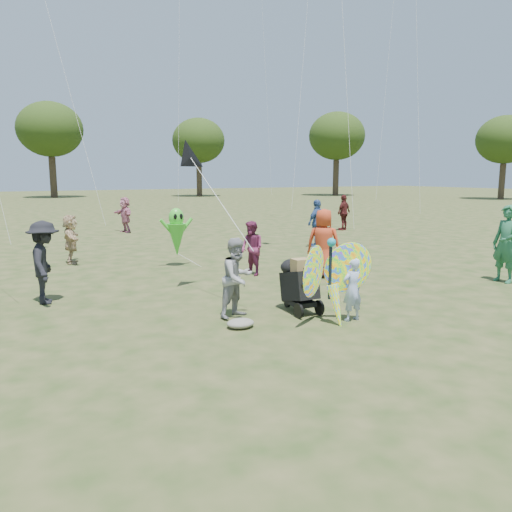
# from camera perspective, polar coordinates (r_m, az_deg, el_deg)

# --- Properties ---
(ground) EXTENTS (160.00, 160.00, 0.00)m
(ground) POSITION_cam_1_polar(r_m,az_deg,el_deg) (9.07, 5.66, -8.15)
(ground) COLOR #51592B
(ground) RESTS_ON ground
(child_girl) EXTENTS (0.44, 0.29, 1.19)m
(child_girl) POSITION_cam_1_polar(r_m,az_deg,el_deg) (9.47, 10.95, -3.78)
(child_girl) COLOR #9DAFDE
(child_girl) RESTS_ON ground
(adult_man) EXTENTS (0.90, 0.81, 1.53)m
(adult_man) POSITION_cam_1_polar(r_m,az_deg,el_deg) (9.51, -2.14, -2.51)
(adult_man) COLOR gray
(adult_man) RESTS_ON ground
(grey_bag) EXTENTS (0.51, 0.42, 0.16)m
(grey_bag) POSITION_cam_1_polar(r_m,az_deg,el_deg) (9.01, -1.79, -7.69)
(grey_bag) COLOR gray
(grey_bag) RESTS_ON ground
(crowd_a) EXTENTS (1.05, 1.03, 1.82)m
(crowd_a) POSITION_cam_1_polar(r_m,az_deg,el_deg) (13.31, 7.72, 1.47)
(crowd_a) COLOR #B93A1D
(crowd_a) RESTS_ON ground
(crowd_b) EXTENTS (0.83, 1.23, 1.76)m
(crowd_b) POSITION_cam_1_polar(r_m,az_deg,el_deg) (11.40, -23.02, -0.67)
(crowd_b) COLOR black
(crowd_b) RESTS_ON ground
(crowd_c) EXTENTS (1.12, 0.73, 1.77)m
(crowd_c) POSITION_cam_1_polar(r_m,az_deg,el_deg) (19.00, 7.02, 3.76)
(crowd_c) COLOR #33518C
(crowd_c) RESTS_ON ground
(crowd_d) EXTENTS (0.64, 1.44, 1.50)m
(crowd_d) POSITION_cam_1_polar(r_m,az_deg,el_deg) (16.24, -20.40, 1.81)
(crowd_d) COLOR tan
(crowd_d) RESTS_ON ground
(crowd_e) EXTENTS (0.67, 0.80, 1.48)m
(crowd_e) POSITION_cam_1_polar(r_m,az_deg,el_deg) (13.45, -0.49, 0.89)
(crowd_e) COLOR #72264B
(crowd_e) RESTS_ON ground
(crowd_f) EXTENTS (0.48, 0.72, 1.96)m
(crowd_f) POSITION_cam_1_polar(r_m,az_deg,el_deg) (14.04, 26.69, 1.25)
(crowd_f) COLOR #246040
(crowd_f) RESTS_ON ground
(crowd_h) EXTENTS (1.09, 0.75, 1.72)m
(crowd_h) POSITION_cam_1_polar(r_m,az_deg,el_deg) (24.69, 10.00, 4.92)
(crowd_h) COLOR #4F1A1A
(crowd_h) RESTS_ON ground
(crowd_j) EXTENTS (0.79, 1.60, 1.65)m
(crowd_j) POSITION_cam_1_polar(r_m,az_deg,el_deg) (24.27, -14.74, 4.59)
(crowd_j) COLOR #BC6B85
(crowd_j) RESTS_ON ground
(jogging_stroller) EXTENTS (0.54, 1.07, 1.09)m
(jogging_stroller) POSITION_cam_1_polar(r_m,az_deg,el_deg) (9.91, 4.84, -2.96)
(jogging_stroller) COLOR black
(jogging_stroller) RESTS_ON ground
(butterfly_kite) EXTENTS (1.74, 0.75, 1.79)m
(butterfly_kite) POSITION_cam_1_polar(r_m,az_deg,el_deg) (9.15, 8.76, -2.82)
(butterfly_kite) COLOR red
(butterfly_kite) RESTS_ON ground
(delta_kite_rig) EXTENTS (0.89, 2.59, 2.26)m
(delta_kite_rig) POSITION_cam_1_polar(r_m,az_deg,el_deg) (11.47, -7.46, 11.04)
(delta_kite_rig) COLOR black
(delta_kite_rig) RESTS_ON ground
(alien_kite) EXTENTS (1.12, 0.69, 1.74)m
(alien_kite) POSITION_cam_1_polar(r_m,az_deg,el_deg) (14.89, -9.06, 2.50)
(alien_kite) COLOR green
(alien_kite) RESTS_ON ground
(tree_line) EXTENTS (91.78, 33.60, 10.79)m
(tree_line) POSITION_cam_1_polar(r_m,az_deg,el_deg) (53.00, -19.43, 13.34)
(tree_line) COLOR #3A2D21
(tree_line) RESTS_ON ground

